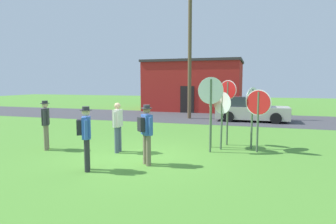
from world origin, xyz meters
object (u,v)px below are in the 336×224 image
Objects in this scene: stop_sign_rear_right at (222,110)px; stop_sign_low_front at (258,109)px; parked_car_on_street at (251,110)px; stop_sign_leaning_left at (252,107)px; stop_sign_leaning_right at (211,100)px; person_in_blue at (46,122)px; stop_sign_rear_left at (211,106)px; person_holding_notes at (146,130)px; person_in_dark_shirt at (118,125)px; person_on_left at (86,134)px; stop_sign_tallest at (228,101)px; utility_pole at (190,47)px.

stop_sign_rear_right is 1.21m from stop_sign_low_front.
stop_sign_leaning_left reaches higher than parked_car_on_street.
stop_sign_leaning_right is 5.80m from person_in_blue.
stop_sign_leaning_right reaches higher than stop_sign_low_front.
parked_car_on_street is 8.83m from stop_sign_leaning_right.
stop_sign_rear_left is 1.28× the size of person_holding_notes.
person_holding_notes is at bearing -37.35° from person_in_dark_shirt.
person_on_left is at bearing -131.89° from stop_sign_rear_right.
person_in_dark_shirt is at bearing -156.35° from stop_sign_rear_right.
person_in_blue is 4.13m from person_holding_notes.
person_on_left is (-2.78, -3.78, -0.52)m from stop_sign_rear_left.
stop_sign_tallest is 5.50m from person_on_left.
stop_sign_tallest reaches higher than person_holding_notes.
utility_pole is 5.32× the size of person_in_dark_shirt.
stop_sign_tallest is at bearing 23.64° from person_in_blue.
stop_sign_rear_left is at bearing 30.00° from person_in_dark_shirt.
utility_pole is 5.17× the size of person_on_left.
utility_pole is 4.04× the size of stop_sign_rear_left.
person_in_blue is 1.03× the size of person_in_dark_shirt.
stop_sign_leaning_right is 1.51× the size of person_in_dark_shirt.
stop_sign_leaning_right is at bearing 46.66° from person_on_left.
person_holding_notes is (-1.53, -2.06, -0.77)m from stop_sign_leaning_right.
stop_sign_rear_left reaches higher than stop_sign_rear_right.
stop_sign_leaning_right is at bearing -163.54° from stop_sign_low_front.
stop_sign_rear_left is (-0.09, 0.74, -0.25)m from stop_sign_leaning_right.
stop_sign_rear_left is 1.28× the size of person_on_left.
utility_pole is 11.17m from person_in_blue.
person_on_left is 1.03× the size of person_in_dark_shirt.
stop_sign_low_front is 1.40m from stop_sign_tallest.
stop_sign_low_front is 5.63m from person_on_left.
stop_sign_rear_right is 4.79m from person_on_left.
stop_sign_rear_left is (-1.42, -0.21, 0.01)m from stop_sign_leaning_left.
stop_sign_rear_left is 1.32× the size of person_in_dark_shirt.
person_holding_notes is (-1.85, -2.57, -0.38)m from stop_sign_rear_right.
utility_pole reaches higher than stop_sign_tallest.
stop_sign_low_front is at bearing 17.03° from person_in_dark_shirt.
stop_sign_rear_left reaches higher than person_in_blue.
parked_car_on_street is 10.49m from person_in_dark_shirt.
stop_sign_leaning_left is 4.75m from person_in_dark_shirt.
stop_sign_leaning_left reaches higher than person_holding_notes.
stop_sign_tallest is (0.44, 1.31, -0.11)m from stop_sign_leaning_right.
stop_sign_leaning_right is (-0.32, -0.52, 0.39)m from stop_sign_rear_right.
person_holding_notes is at bearing -125.68° from stop_sign_rear_right.
stop_sign_rear_right is at bearing -28.53° from stop_sign_rear_left.
parked_car_on_street is at bearing -1.90° from utility_pole.
stop_sign_low_front is 3.98m from person_holding_notes.
stop_sign_leaning_left is 0.97m from stop_sign_tallest.
stop_sign_low_front reaches higher than person_in_dark_shirt.
stop_sign_tallest is 1.41× the size of person_in_blue.
stop_sign_rear_right is 0.93× the size of stop_sign_leaning_left.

